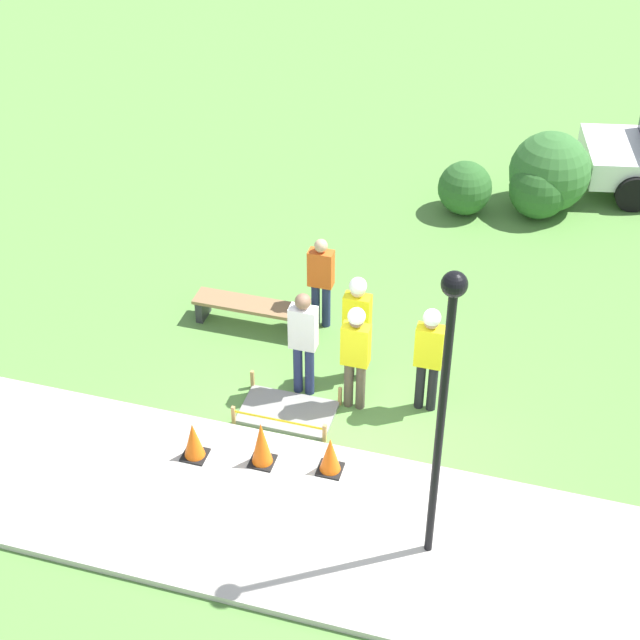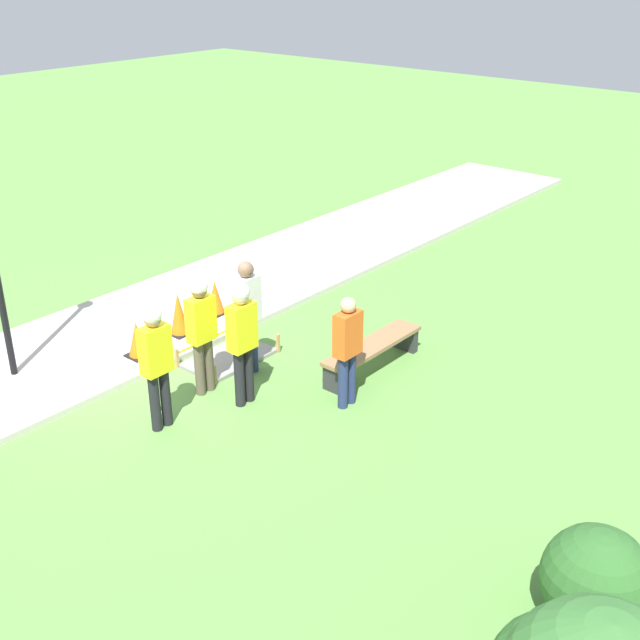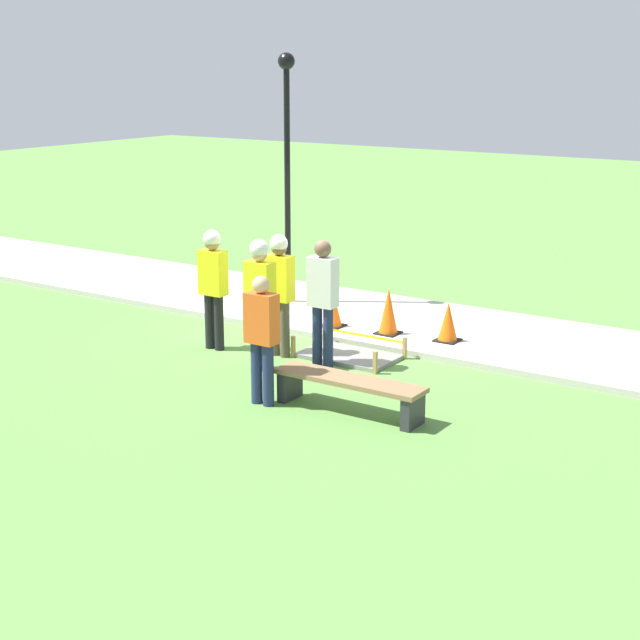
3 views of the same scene
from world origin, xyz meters
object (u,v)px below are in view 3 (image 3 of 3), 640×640
Objects in this scene: traffic_cone_far_patch at (388,311)px; worker_supervisor at (213,279)px; bystander_in_orange_shirt at (262,333)px; park_bench at (349,387)px; traffic_cone_near_patch at (448,322)px; worker_assistant at (279,284)px; worker_trainee at (260,292)px; lamppost_near at (287,143)px; traffic_cone_sidewalk_edge at (333,309)px; bystander_in_gray_shirt at (323,296)px.

worker_supervisor is at bearing 43.92° from traffic_cone_far_patch.
worker_supervisor is at bearing -36.89° from bystander_in_orange_shirt.
traffic_cone_far_patch is 0.36× the size of park_bench.
traffic_cone_near_patch is 3.18m from park_bench.
worker_assistant reaches higher than bystander_in_orange_shirt.
traffic_cone_near_patch is 3.52m from worker_supervisor.
worker_trainee is 0.44× the size of lamppost_near.
traffic_cone_sidewalk_edge is at bearing 7.87° from traffic_cone_near_patch.
worker_trainee is at bearing 40.20° from bystander_in_gray_shirt.
bystander_in_gray_shirt reaches higher than bystander_in_orange_shirt.
traffic_cone_far_patch is at bearing 161.06° from lamppost_near.
traffic_cone_near_patch reaches higher than traffic_cone_sidewalk_edge.
bystander_in_orange_shirt is at bearing 92.32° from traffic_cone_far_patch.
lamppost_near reaches higher than bystander_in_orange_shirt.
traffic_cone_far_patch is at bearing -108.44° from worker_trainee.
bystander_in_gray_shirt is at bearing -82.47° from bystander_in_orange_shirt.
worker_trainee is at bearing 54.78° from traffic_cone_near_patch.
traffic_cone_far_patch is 3.52m from lamppost_near.
bystander_in_gray_shirt is at bearing 118.45° from traffic_cone_sidewalk_edge.
bystander_in_orange_shirt is at bearing 127.91° from worker_trainee.
worker_trainee is at bearing 119.34° from lamppost_near.
worker_supervisor is (0.97, 1.72, 0.68)m from traffic_cone_sidewalk_edge.
bystander_in_gray_shirt is (0.22, -1.68, 0.10)m from bystander_in_orange_shirt.
bystander_in_gray_shirt reaches higher than park_bench.
traffic_cone_far_patch is 3.25m from park_bench.
traffic_cone_far_patch is 0.40× the size of worker_supervisor.
traffic_cone_near_patch is at bearing -102.82° from bystander_in_orange_shirt.
traffic_cone_far_patch is at bearing -68.53° from park_bench.
park_bench is at bearing 145.25° from worker_assistant.
bystander_in_orange_shirt is (1.05, 0.34, 0.60)m from park_bench.
traffic_cone_sidewalk_edge reaches higher than park_bench.
worker_supervisor is 1.09× the size of bystander_in_orange_shirt.
lamppost_near is at bearing -77.91° from worker_supervisor.
park_bench is 1.09× the size of bystander_in_gray_shirt.
bystander_in_gray_shirt is at bearing 133.41° from lamppost_near.
traffic_cone_near_patch is 4.23m from lamppost_near.
worker_supervisor reaches higher than bystander_in_orange_shirt.
worker_trainee reaches higher than park_bench.
worker_trainee is at bearing 95.12° from traffic_cone_sidewalk_edge.
traffic_cone_far_patch is at bearing -119.50° from worker_assistant.
traffic_cone_sidewalk_edge is at bearing -53.89° from park_bench.
bystander_in_orange_shirt reaches higher than park_bench.
traffic_cone_near_patch is 0.33× the size of worker_assistant.
traffic_cone_far_patch is at bearing 8.84° from traffic_cone_near_patch.
traffic_cone_sidewalk_edge is at bearing -119.39° from worker_supervisor.
worker_assistant reaches higher than traffic_cone_sidewalk_edge.
park_bench is 1.98m from bystander_in_gray_shirt.
worker_supervisor is (1.90, 1.83, 0.61)m from traffic_cone_far_patch.
lamppost_near is (1.58, -2.43, 1.74)m from worker_assistant.
bystander_in_gray_shirt is (1.02, 1.82, 0.63)m from traffic_cone_near_patch.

